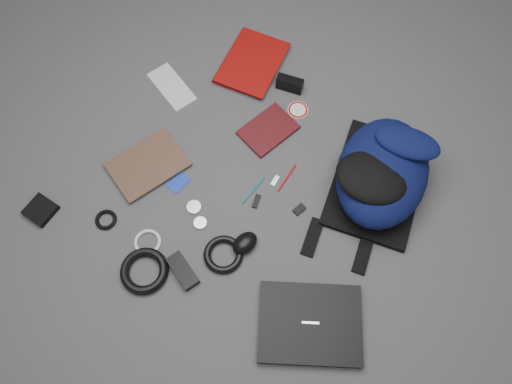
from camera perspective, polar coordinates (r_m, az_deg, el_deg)
The scene contains 24 objects.
ground at distance 1.76m, azimuth 0.00°, elevation -0.26°, with size 4.00×4.00×0.00m, color #4F4F51.
backpack at distance 1.74m, azimuth 14.24°, elevation 2.22°, with size 0.33×0.47×0.20m, color black, non-canonical shape.
laptop at distance 1.63m, azimuth 6.19°, elevation -14.73°, with size 0.32×0.25×0.03m, color black.
textbook_red at distance 2.07m, azimuth -3.29°, elevation 15.45°, with size 0.21×0.29×0.03m, color maroon.
comic_book at distance 1.89m, azimuth -13.71°, elevation 5.10°, with size 0.19×0.26×0.02m, color #A9600C.
envelope at distance 2.02m, azimuth -9.61°, elevation 11.80°, with size 0.21×0.10×0.00m, color silver.
dvd_case at distance 1.87m, azimuth 1.40°, elevation 7.11°, with size 0.14×0.20×0.02m, color #3C0B0E.
compact_camera at distance 1.97m, azimuth 3.88°, elevation 12.22°, with size 0.10×0.04×0.06m, color black.
sticker_disc at distance 1.93m, azimuth 4.81°, elevation 9.33°, with size 0.08×0.08×0.00m, color white.
pen_teal at distance 1.76m, azimuth -0.33°, elevation 0.20°, with size 0.01×0.01×0.12m, color #0E6E7F.
pen_red at distance 1.79m, azimuth 3.54°, elevation 1.60°, with size 0.01×0.01×0.12m, color #BB0E0E.
id_badge at distance 1.80m, azimuth -8.84°, elevation 1.04°, with size 0.05×0.08×0.00m, color #1A3AC3.
usb_black at distance 1.75m, azimuth 0.04°, elevation -1.05°, with size 0.02×0.05×0.01m, color black.
usb_silver at distance 1.78m, azimuth 2.18°, elevation 1.27°, with size 0.02×0.04×0.01m, color silver.
key_fob at distance 1.74m, azimuth 4.96°, elevation -1.99°, with size 0.03×0.04×0.01m, color black.
mouse at distance 1.67m, azimuth -1.28°, elevation -5.87°, with size 0.07×0.09×0.05m, color black.
headphone_left at distance 1.75m, azimuth -7.10°, elevation -1.74°, with size 0.05×0.05×0.01m, color #B8B9BB.
headphone_right at distance 1.73m, azimuth -6.40°, elevation -3.54°, with size 0.04×0.04×0.01m, color silver.
cable_coil at distance 1.68m, azimuth -3.75°, elevation -7.14°, with size 0.13×0.13×0.03m, color black.
power_brick at distance 1.67m, azimuth -8.36°, elevation -8.90°, with size 0.13×0.05×0.03m, color black.
power_cord_coil at distance 1.69m, azimuth -12.64°, elevation -8.79°, with size 0.16×0.16×0.03m, color black.
pouch at distance 1.88m, azimuth -23.39°, elevation -1.91°, with size 0.09×0.09×0.02m, color black.
earbud_coil at distance 1.79m, azimuth -16.77°, elevation -3.05°, with size 0.08×0.08×0.01m, color black.
white_cable_coil at distance 1.73m, azimuth -12.29°, elevation -5.61°, with size 0.09×0.09×0.01m, color white.
Camera 1 is at (0.39, -0.59, 1.62)m, focal length 35.00 mm.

